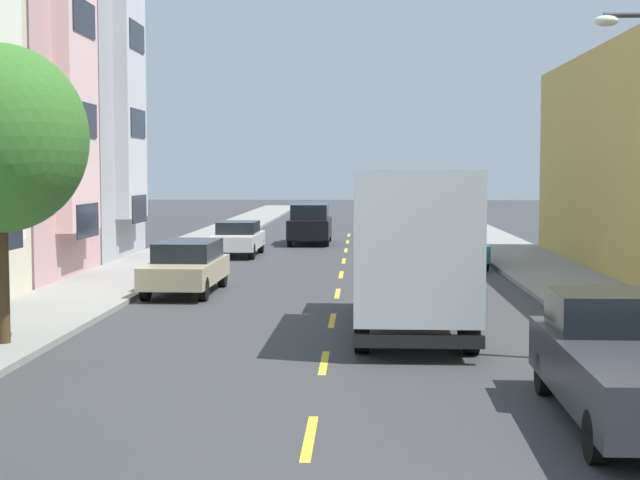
{
  "coord_description": "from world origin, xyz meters",
  "views": [
    {
      "loc": [
        0.68,
        -5.51,
        3.56
      ],
      "look_at": [
        -0.83,
        29.35,
        1.02
      ],
      "focal_mm": 53.75,
      "sensor_mm": 36.0,
      "label": 1
    }
  ],
  "objects_px": {
    "delivery_box_truck": "(412,242)",
    "parked_sedan_sky": "(435,229)",
    "parked_pickup_charcoal": "(629,364)",
    "parked_wagon_champagne": "(187,265)",
    "moving_black_sedan": "(310,224)",
    "parked_sedan_white": "(238,238)",
    "parked_sedan_teal": "(459,247)"
  },
  "relations": [
    {
      "from": "delivery_box_truck",
      "to": "parked_pickup_charcoal",
      "type": "bearing_deg",
      "value": -70.16
    },
    {
      "from": "moving_black_sedan",
      "to": "parked_sedan_white",
      "type": "bearing_deg",
      "value": -111.94
    },
    {
      "from": "parked_sedan_sky",
      "to": "parked_sedan_white",
      "type": "bearing_deg",
      "value": -142.44
    },
    {
      "from": "parked_sedan_teal",
      "to": "parked_sedan_sky",
      "type": "distance_m",
      "value": 10.9
    },
    {
      "from": "parked_sedan_white",
      "to": "parked_wagon_champagne",
      "type": "height_order",
      "value": "parked_wagon_champagne"
    },
    {
      "from": "delivery_box_truck",
      "to": "moving_black_sedan",
      "type": "height_order",
      "value": "delivery_box_truck"
    },
    {
      "from": "delivery_box_truck",
      "to": "parked_sedan_sky",
      "type": "height_order",
      "value": "delivery_box_truck"
    },
    {
      "from": "parked_pickup_charcoal",
      "to": "parked_wagon_champagne",
      "type": "bearing_deg",
      "value": 122.41
    },
    {
      "from": "parked_sedan_white",
      "to": "parked_pickup_charcoal",
      "type": "bearing_deg",
      "value": -71.08
    },
    {
      "from": "moving_black_sedan",
      "to": "parked_sedan_teal",
      "type": "bearing_deg",
      "value": -60.59
    },
    {
      "from": "delivery_box_truck",
      "to": "parked_sedan_sky",
      "type": "relative_size",
      "value": 1.7
    },
    {
      "from": "parked_pickup_charcoal",
      "to": "parked_sedan_sky",
      "type": "xyz_separation_m",
      "value": [
        -0.21,
        32.74,
        -0.08
      ]
    },
    {
      "from": "parked_sedan_sky",
      "to": "parked_pickup_charcoal",
      "type": "bearing_deg",
      "value": -89.64
    },
    {
      "from": "delivery_box_truck",
      "to": "parked_sedan_teal",
      "type": "relative_size",
      "value": 1.71
    },
    {
      "from": "parked_wagon_champagne",
      "to": "moving_black_sedan",
      "type": "bearing_deg",
      "value": 82.13
    },
    {
      "from": "parked_sedan_white",
      "to": "parked_wagon_champagne",
      "type": "xyz_separation_m",
      "value": [
        0.08,
        -12.1,
        0.05
      ]
    },
    {
      "from": "parked_pickup_charcoal",
      "to": "parked_sedan_sky",
      "type": "bearing_deg",
      "value": 90.36
    },
    {
      "from": "delivery_box_truck",
      "to": "parked_sedan_sky",
      "type": "bearing_deg",
      "value": 84.45
    },
    {
      "from": "delivery_box_truck",
      "to": "moving_black_sedan",
      "type": "relative_size",
      "value": 1.61
    },
    {
      "from": "moving_black_sedan",
      "to": "parked_pickup_charcoal",
      "type": "bearing_deg",
      "value": -79.14
    },
    {
      "from": "parked_wagon_champagne",
      "to": "moving_black_sedan",
      "type": "xyz_separation_m",
      "value": [
        2.59,
        18.71,
        0.18
      ]
    },
    {
      "from": "parked_pickup_charcoal",
      "to": "parked_wagon_champagne",
      "type": "xyz_separation_m",
      "value": [
        -8.85,
        13.94,
        -0.02
      ]
    },
    {
      "from": "parked_sedan_sky",
      "to": "moving_black_sedan",
      "type": "bearing_deg",
      "value": -179.07
    },
    {
      "from": "delivery_box_truck",
      "to": "parked_wagon_champagne",
      "type": "bearing_deg",
      "value": 133.35
    },
    {
      "from": "parked_sedan_white",
      "to": "parked_sedan_sky",
      "type": "xyz_separation_m",
      "value": [
        8.72,
        6.71,
        0.0
      ]
    },
    {
      "from": "parked_wagon_champagne",
      "to": "moving_black_sedan",
      "type": "distance_m",
      "value": 18.88
    },
    {
      "from": "parked_pickup_charcoal",
      "to": "parked_sedan_sky",
      "type": "relative_size",
      "value": 1.17
    },
    {
      "from": "parked_sedan_teal",
      "to": "moving_black_sedan",
      "type": "xyz_separation_m",
      "value": [
        -6.09,
        10.8,
        0.24
      ]
    },
    {
      "from": "delivery_box_truck",
      "to": "parked_sedan_white",
      "type": "height_order",
      "value": "delivery_box_truck"
    },
    {
      "from": "parked_sedan_white",
      "to": "parked_sedan_teal",
      "type": "bearing_deg",
      "value": -25.59
    },
    {
      "from": "parked_wagon_champagne",
      "to": "moving_black_sedan",
      "type": "height_order",
      "value": "moving_black_sedan"
    },
    {
      "from": "delivery_box_truck",
      "to": "parked_wagon_champagne",
      "type": "xyz_separation_m",
      "value": [
        -6.18,
        6.55,
        -1.19
      ]
    }
  ]
}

